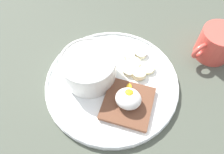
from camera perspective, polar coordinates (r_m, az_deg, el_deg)
name	(u,v)px	position (r cm, az deg, el deg)	size (l,w,h in cm)	color
ground_plane	(112,86)	(50.90, 0.00, -2.42)	(120.00, 120.00, 2.00)	#474D41
plate	(112,82)	(49.35, 0.00, -1.37)	(30.00, 30.00, 1.60)	white
oatmeal_bowl	(89,68)	(47.55, -6.07, 2.25)	(12.07, 12.07, 6.44)	white
toast_slice	(128,103)	(46.01, 4.12, -6.91)	(10.28, 10.28, 1.14)	brown
poached_egg	(128,98)	(44.02, 4.31, -5.53)	(5.32, 6.95, 3.70)	white
banana_slice_front	(133,63)	(51.67, 5.49, 3.62)	(4.05, 4.03, 1.08)	#F9EEBD
banana_slice_left	(139,74)	(49.88, 7.07, 0.89)	(4.33, 4.41, 1.68)	beige
banana_slice_back	(129,55)	(53.00, 4.42, 5.80)	(4.13, 4.13, 1.29)	#F7E8BA
banana_slice_right	(148,68)	(51.22, 9.29, 2.30)	(4.65, 4.64, 1.33)	#F2ECB1
banana_slice_inner	(141,53)	(53.62, 7.59, 6.13)	(2.94, 2.91, 1.17)	#F0E9C5
banana_slice_outer	(129,71)	(50.27, 4.53, 1.68)	(4.09, 4.09, 1.23)	#F1E7BB
coffee_mug	(216,43)	(57.57, 25.42, 7.93)	(9.60, 10.04, 7.53)	#DD4E42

